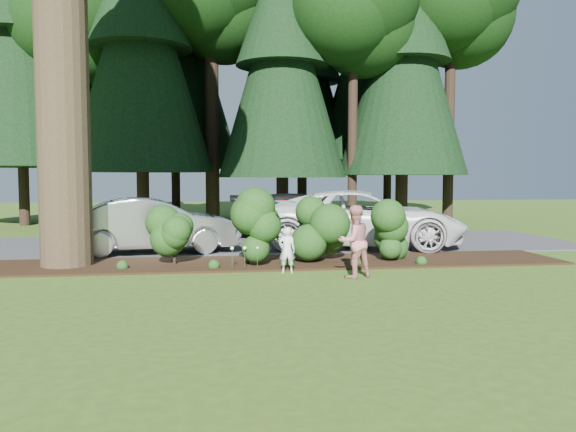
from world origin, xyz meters
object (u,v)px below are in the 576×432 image
object	(u,v)px
car_silver_wagon	(153,225)
adult	(354,241)
child	(287,250)
frisbee	(286,202)
car_white_suv	(361,219)
car_dark_suv	(304,215)

from	to	relation	value
car_silver_wagon	adult	size ratio (longest dim) A/B	3.01
car_silver_wagon	child	distance (m)	5.05
child	frisbee	xyz separation A→B (m)	(-0.00, 0.18, 1.11)
car_white_suv	frisbee	size ratio (longest dim) A/B	12.33
adult	car_white_suv	bearing A→B (deg)	-126.98
car_dark_suv	adult	distance (m)	8.34
car_white_suv	frisbee	distance (m)	4.99
car_white_suv	car_dark_suv	xyz separation A→B (m)	(-1.23, 3.39, -0.10)
car_silver_wagon	frisbee	xyz separation A→B (m)	(3.37, -3.56, 0.82)
car_white_suv	adult	bearing A→B (deg)	173.92
child	frisbee	bearing A→B (deg)	-80.90
child	adult	xyz separation A→B (m)	(1.38, -0.76, 0.27)
adult	car_silver_wagon	bearing A→B (deg)	-63.47
adult	frisbee	distance (m)	1.88
car_dark_suv	frisbee	xyz separation A→B (m)	(-1.67, -7.39, 0.83)
car_silver_wagon	car_dark_suv	bearing A→B (deg)	-61.65
car_white_suv	child	distance (m)	5.10
car_white_suv	car_dark_suv	world-z (taller)	car_white_suv
child	car_white_suv	bearing A→B (deg)	-117.07
adult	frisbee	xyz separation A→B (m)	(-1.39, 0.95, 0.84)
car_white_suv	frisbee	bearing A→B (deg)	154.99
car_white_suv	car_silver_wagon	bearing A→B (deg)	104.92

